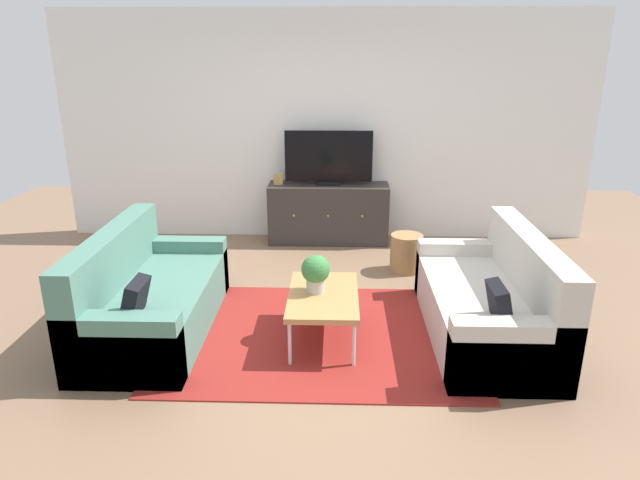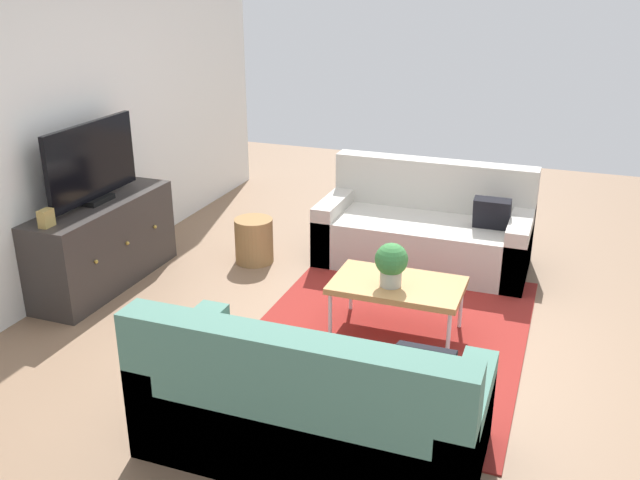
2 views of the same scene
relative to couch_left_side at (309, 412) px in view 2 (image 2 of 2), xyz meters
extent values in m
plane|color=#84664C|center=(1.44, 0.10, -0.28)|extent=(10.00, 10.00, 0.00)
cube|color=white|center=(1.44, 2.65, 1.07)|extent=(6.40, 0.12, 2.70)
cube|color=maroon|center=(1.44, -0.05, -0.28)|extent=(2.50, 1.90, 0.01)
cube|color=#4C7A6B|center=(0.09, 0.00, -0.07)|extent=(0.87, 1.80, 0.43)
cube|color=#4C7A6B|center=(-0.24, 0.00, 0.15)|extent=(0.20, 1.80, 0.87)
cube|color=#4C7A6B|center=(0.09, 0.81, -0.01)|extent=(0.87, 0.18, 0.55)
cube|color=#4C7A6B|center=(0.09, -0.81, -0.01)|extent=(0.87, 0.18, 0.55)
cube|color=black|center=(0.14, -0.57, 0.26)|extent=(0.18, 0.30, 0.32)
cube|color=beige|center=(2.79, 0.00, -0.07)|extent=(0.87, 1.80, 0.43)
cube|color=beige|center=(3.12, 0.00, 0.15)|extent=(0.20, 1.80, 0.87)
cube|color=beige|center=(2.79, 0.81, -0.01)|extent=(0.87, 0.18, 0.55)
cube|color=beige|center=(2.79, -0.81, -0.01)|extent=(0.87, 0.18, 0.55)
cube|color=black|center=(2.74, -0.57, 0.26)|extent=(0.17, 0.30, 0.31)
cube|color=#B7844C|center=(1.48, -0.09, 0.10)|extent=(0.56, 0.91, 0.04)
cylinder|color=silver|center=(1.24, -0.51, -0.10)|extent=(0.03, 0.03, 0.36)
cylinder|color=silver|center=(1.72, -0.51, -0.10)|extent=(0.03, 0.03, 0.36)
cylinder|color=silver|center=(1.24, 0.33, -0.10)|extent=(0.03, 0.03, 0.36)
cylinder|color=silver|center=(1.72, 0.33, -0.10)|extent=(0.03, 0.03, 0.36)
cylinder|color=#B7B2A8|center=(1.42, -0.06, 0.17)|extent=(0.15, 0.15, 0.11)
sphere|color=#387A3D|center=(1.42, -0.06, 0.32)|extent=(0.23, 0.23, 0.23)
cube|color=#332D2B|center=(1.48, 2.37, 0.07)|extent=(1.44, 0.44, 0.71)
sphere|color=#B79338|center=(1.08, 2.14, 0.11)|extent=(0.03, 0.03, 0.03)
sphere|color=#B79338|center=(1.48, 2.14, 0.11)|extent=(0.03, 0.03, 0.03)
sphere|color=#B79338|center=(1.88, 2.14, 0.11)|extent=(0.03, 0.03, 0.03)
cube|color=black|center=(1.48, 2.39, 0.45)|extent=(0.28, 0.16, 0.04)
cube|color=black|center=(1.48, 2.39, 0.77)|extent=(1.03, 0.04, 0.60)
cube|color=tan|center=(0.88, 2.37, 0.49)|extent=(0.11, 0.07, 0.13)
cylinder|color=#9E7547|center=(2.33, 1.43, -0.08)|extent=(0.34, 0.34, 0.40)
camera|label=1|loc=(1.59, -4.21, 1.99)|focal=31.65mm
camera|label=2|loc=(-2.88, -1.13, 2.19)|focal=39.26mm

